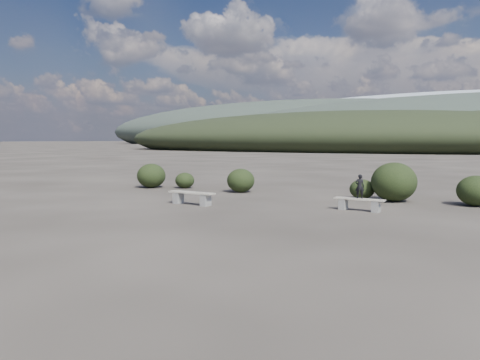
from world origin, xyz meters
The scene contains 11 objects.
ground centered at (0.00, 0.00, 0.00)m, with size 1200.00×1200.00×0.00m, color #292420.
bench_left centered at (-2.73, 4.16, 0.30)m, with size 1.97×0.50×0.49m.
bench_right centered at (3.26, 5.72, 0.27)m, with size 1.77×0.47×0.44m.
seated_person centered at (3.27, 5.72, 0.86)m, with size 0.31×0.20×0.84m, color black.
shrub_a centered at (-6.57, 9.03, 0.40)m, with size 0.97×0.97×0.80m, color black.
shrub_b centered at (-3.15, 8.77, 0.56)m, with size 1.30×1.30×1.11m, color black.
shrub_c centered at (2.50, 9.05, 0.41)m, with size 1.03×1.03×0.83m, color black.
shrub_d centered at (3.80, 8.92, 0.78)m, with size 1.79×1.79×1.57m, color black.
shrub_e centered at (6.74, 9.04, 0.57)m, with size 1.37×1.37×1.14m, color black.
shrub_f centered at (-8.21, 8.38, 0.62)m, with size 1.47×1.47×1.24m, color black.
mountain_ridges centered at (-7.48, 339.06, 10.84)m, with size 500.00×400.00×56.00m.
Camera 1 is at (7.49, -10.37, 2.47)m, focal length 35.00 mm.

